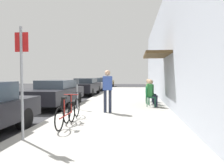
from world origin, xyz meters
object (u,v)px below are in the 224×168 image
at_px(parking_meter, 77,92).
at_px(seated_patron_2, 149,89).
at_px(cafe_chair_0, 151,96).
at_px(seated_patron_0, 152,92).
at_px(cafe_chair_1, 149,94).
at_px(bicycle_0, 66,114).
at_px(parked_car_3, 99,84).
at_px(parked_car_2, 86,86).
at_px(parked_car_1, 56,93).
at_px(pedestrian_standing, 108,88).
at_px(bicycle_1, 72,109).
at_px(seated_patron_1, 151,91).
at_px(parked_car_4, 106,82).
at_px(street_sign, 22,74).
at_px(cafe_chair_2, 148,93).

height_order(parking_meter, seated_patron_2, parking_meter).
distance_m(cafe_chair_0, seated_patron_0, 0.20).
bearing_deg(cafe_chair_1, seated_patron_2, 86.76).
xyz_separation_m(bicycle_0, seated_patron_0, (2.78, 4.07, 0.34)).
bearing_deg(parked_car_3, seated_patron_0, -68.51).
bearing_deg(parked_car_2, parked_car_3, 90.00).
height_order(bicycle_0, seated_patron_2, seated_patron_2).
xyz_separation_m(parked_car_1, cafe_chair_1, (4.79, 0.56, -0.10)).
relative_size(parked_car_1, seated_patron_2, 3.41).
bearing_deg(pedestrian_standing, bicycle_1, -125.13).
relative_size(seated_patron_1, pedestrian_standing, 0.76).
relative_size(parked_car_1, pedestrian_standing, 2.59).
bearing_deg(parked_car_4, street_sign, -86.34).
relative_size(parked_car_1, parked_car_3, 1.00).
height_order(street_sign, pedestrian_standing, street_sign).
height_order(parked_car_2, pedestrian_standing, pedestrian_standing).
height_order(cafe_chair_0, cafe_chair_1, same).
bearing_deg(parked_car_3, parked_car_1, -90.00).
bearing_deg(parking_meter, street_sign, -90.68).
distance_m(parked_car_4, seated_patron_2, 16.97).
distance_m(street_sign, cafe_chair_1, 7.08).
relative_size(parked_car_4, parking_meter, 3.33).
distance_m(parked_car_2, parked_car_3, 5.83).
relative_size(seated_patron_1, seated_patron_2, 1.00).
xyz_separation_m(parked_car_1, street_sign, (1.50, -5.63, 0.92)).
bearing_deg(parked_car_2, street_sign, -82.81).
distance_m(bicycle_0, cafe_chair_0, 4.92).
relative_size(parked_car_4, pedestrian_standing, 2.59).
relative_size(bicycle_1, cafe_chair_2, 1.97).
distance_m(bicycle_0, cafe_chair_2, 6.49).
distance_m(parked_car_3, cafe_chair_2, 11.55).
xyz_separation_m(cafe_chair_0, seated_patron_2, (0.06, 1.80, 0.19)).
xyz_separation_m(cafe_chair_0, cafe_chair_1, (-0.00, 0.78, 0.00)).
relative_size(parked_car_1, bicycle_1, 2.57).
distance_m(parked_car_3, parking_meter, 13.59).
bearing_deg(bicycle_0, pedestrian_standing, 68.49).
relative_size(parked_car_4, seated_patron_1, 3.41).
bearing_deg(cafe_chair_1, bicycle_1, -125.25).
relative_size(parked_car_4, seated_patron_0, 3.41).
bearing_deg(seated_patron_1, cafe_chair_0, -94.08).
bearing_deg(bicycle_0, cafe_chair_1, 60.74).
distance_m(parked_car_3, pedestrian_standing, 14.42).
bearing_deg(parked_car_4, bicycle_0, -84.66).
xyz_separation_m(parked_car_1, parked_car_2, (-0.00, 6.26, 0.00)).
xyz_separation_m(parked_car_2, seated_patron_1, (4.85, -5.69, 0.09)).
bearing_deg(parked_car_4, parked_car_2, -90.00).
distance_m(parked_car_1, seated_patron_0, 4.86).
distance_m(street_sign, seated_patron_2, 8.00).
distance_m(parked_car_4, cafe_chair_2, 16.95).
distance_m(parking_meter, seated_patron_1, 3.85).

